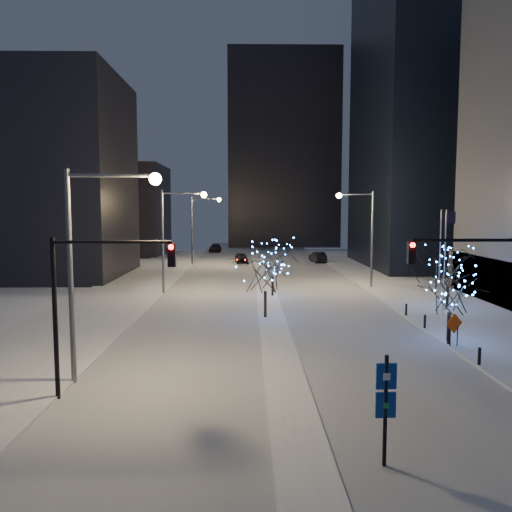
{
  "coord_description": "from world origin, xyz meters",
  "views": [
    {
      "loc": [
        -1.77,
        -21.0,
        8.18
      ],
      "look_at": [
        -1.24,
        12.77,
        5.0
      ],
      "focal_mm": 35.0,
      "sensor_mm": 36.0,
      "label": 1
    }
  ],
  "objects_px": {
    "street_lamp_east": "(364,226)",
    "holiday_tree_median_far": "(273,262)",
    "street_lamp_w_mid": "(174,227)",
    "holiday_tree_plaza_near": "(450,291)",
    "car_mid": "(318,257)",
    "street_lamp_w_near": "(93,246)",
    "holiday_tree_median_near": "(265,268)",
    "wayfinding_sign": "(386,399)",
    "street_lamp_w_far": "(199,221)",
    "traffic_signal_east": "(486,285)",
    "car_near": "(241,258)",
    "traffic_signal_west": "(91,290)",
    "car_far": "(215,248)",
    "construction_sign": "(454,326)",
    "holiday_tree_plaza_far": "(448,267)"
  },
  "relations": [
    {
      "from": "street_lamp_east",
      "to": "holiday_tree_median_far",
      "type": "bearing_deg",
      "value": -151.94
    },
    {
      "from": "street_lamp_w_mid",
      "to": "holiday_tree_plaza_near",
      "type": "distance_m",
      "value": 26.87
    },
    {
      "from": "car_mid",
      "to": "holiday_tree_plaza_near",
      "type": "height_order",
      "value": "holiday_tree_plaza_near"
    },
    {
      "from": "street_lamp_w_mid",
      "to": "street_lamp_w_near",
      "type": "bearing_deg",
      "value": -90.0
    },
    {
      "from": "holiday_tree_median_near",
      "to": "holiday_tree_median_far",
      "type": "bearing_deg",
      "value": 83.85
    },
    {
      "from": "street_lamp_w_mid",
      "to": "wayfinding_sign",
      "type": "height_order",
      "value": "street_lamp_w_mid"
    },
    {
      "from": "street_lamp_w_far",
      "to": "street_lamp_east",
      "type": "relative_size",
      "value": 1.0
    },
    {
      "from": "street_lamp_w_mid",
      "to": "car_mid",
      "type": "bearing_deg",
      "value": 57.9
    },
    {
      "from": "wayfinding_sign",
      "to": "street_lamp_w_near",
      "type": "bearing_deg",
      "value": 143.56
    },
    {
      "from": "car_mid",
      "to": "holiday_tree_median_near",
      "type": "distance_m",
      "value": 41.2
    },
    {
      "from": "traffic_signal_east",
      "to": "holiday_tree_plaza_near",
      "type": "height_order",
      "value": "traffic_signal_east"
    },
    {
      "from": "car_near",
      "to": "holiday_tree_median_near",
      "type": "distance_m",
      "value": 39.18
    },
    {
      "from": "traffic_signal_west",
      "to": "holiday_tree_median_near",
      "type": "distance_m",
      "value": 17.55
    },
    {
      "from": "car_mid",
      "to": "holiday_tree_median_far",
      "type": "height_order",
      "value": "holiday_tree_median_far"
    },
    {
      "from": "car_near",
      "to": "holiday_tree_plaza_near",
      "type": "bearing_deg",
      "value": -79.63
    },
    {
      "from": "street_lamp_w_mid",
      "to": "holiday_tree_median_far",
      "type": "distance_m",
      "value": 10.2
    },
    {
      "from": "street_lamp_w_mid",
      "to": "traffic_signal_west",
      "type": "relative_size",
      "value": 1.43
    },
    {
      "from": "traffic_signal_west",
      "to": "holiday_tree_median_far",
      "type": "bearing_deg",
      "value": 70.25
    },
    {
      "from": "car_far",
      "to": "holiday_tree_median_far",
      "type": "xyz_separation_m",
      "value": [
        8.57,
        -49.43,
        2.52
      ]
    },
    {
      "from": "holiday_tree_median_far",
      "to": "wayfinding_sign",
      "type": "xyz_separation_m",
      "value": [
        2.06,
        -30.76,
        -1.04
      ]
    },
    {
      "from": "car_far",
      "to": "street_lamp_east",
      "type": "bearing_deg",
      "value": -65.82
    },
    {
      "from": "street_lamp_w_near",
      "to": "holiday_tree_plaza_near",
      "type": "xyz_separation_m",
      "value": [
        19.44,
        6.75,
        -3.3
      ]
    },
    {
      "from": "holiday_tree_median_near",
      "to": "construction_sign",
      "type": "height_order",
      "value": "holiday_tree_median_near"
    },
    {
      "from": "traffic_signal_east",
      "to": "construction_sign",
      "type": "relative_size",
      "value": 3.55
    },
    {
      "from": "holiday_tree_plaza_far",
      "to": "wayfinding_sign",
      "type": "bearing_deg",
      "value": -115.64
    },
    {
      "from": "street_lamp_east",
      "to": "holiday_tree_plaza_far",
      "type": "distance_m",
      "value": 11.95
    },
    {
      "from": "traffic_signal_east",
      "to": "street_lamp_w_far",
      "type": "bearing_deg",
      "value": 109.32
    },
    {
      "from": "street_lamp_w_mid",
      "to": "traffic_signal_east",
      "type": "xyz_separation_m",
      "value": [
        17.88,
        -26.0,
        -1.74
      ]
    },
    {
      "from": "traffic_signal_east",
      "to": "wayfinding_sign",
      "type": "xyz_separation_m",
      "value": [
        -6.38,
        -6.86,
        -2.53
      ]
    },
    {
      "from": "car_near",
      "to": "car_far",
      "type": "xyz_separation_m",
      "value": [
        -5.24,
        19.71,
        -0.01
      ]
    },
    {
      "from": "street_lamp_w_near",
      "to": "street_lamp_east",
      "type": "xyz_separation_m",
      "value": [
        19.02,
        28.0,
        -0.05
      ]
    },
    {
      "from": "traffic_signal_west",
      "to": "construction_sign",
      "type": "height_order",
      "value": "traffic_signal_west"
    },
    {
      "from": "wayfinding_sign",
      "to": "traffic_signal_west",
      "type": "bearing_deg",
      "value": 149.89
    },
    {
      "from": "holiday_tree_plaza_far",
      "to": "holiday_tree_median_near",
      "type": "bearing_deg",
      "value": -166.02
    },
    {
      "from": "holiday_tree_median_near",
      "to": "street_lamp_w_far",
      "type": "bearing_deg",
      "value": 103.06
    },
    {
      "from": "street_lamp_east",
      "to": "car_far",
      "type": "relative_size",
      "value": 1.94
    },
    {
      "from": "street_lamp_w_far",
      "to": "holiday_tree_median_near",
      "type": "height_order",
      "value": "street_lamp_w_far"
    },
    {
      "from": "street_lamp_w_far",
      "to": "car_far",
      "type": "bearing_deg",
      "value": 87.77
    },
    {
      "from": "traffic_signal_east",
      "to": "street_lamp_east",
      "type": "bearing_deg",
      "value": 87.74
    },
    {
      "from": "street_lamp_east",
      "to": "car_near",
      "type": "xyz_separation_m",
      "value": [
        -12.91,
        24.61,
        -5.69
      ]
    },
    {
      "from": "wayfinding_sign",
      "to": "car_far",
      "type": "bearing_deg",
      "value": 95.49
    },
    {
      "from": "street_lamp_w_mid",
      "to": "construction_sign",
      "type": "bearing_deg",
      "value": -45.41
    },
    {
      "from": "car_mid",
      "to": "construction_sign",
      "type": "relative_size",
      "value": 2.44
    },
    {
      "from": "holiday_tree_median_near",
      "to": "car_mid",
      "type": "bearing_deg",
      "value": 76.63
    },
    {
      "from": "car_far",
      "to": "holiday_tree_plaza_near",
      "type": "bearing_deg",
      "value": -72.28
    },
    {
      "from": "street_lamp_w_near",
      "to": "car_far",
      "type": "relative_size",
      "value": 1.94
    },
    {
      "from": "street_lamp_w_mid",
      "to": "holiday_tree_median_near",
      "type": "distance_m",
      "value": 14.42
    },
    {
      "from": "traffic_signal_west",
      "to": "wayfinding_sign",
      "type": "bearing_deg",
      "value": -28.05
    },
    {
      "from": "car_near",
      "to": "construction_sign",
      "type": "height_order",
      "value": "construction_sign"
    },
    {
      "from": "traffic_signal_west",
      "to": "construction_sign",
      "type": "xyz_separation_m",
      "value": [
        18.74,
        7.49,
        -3.42
      ]
    }
  ]
}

